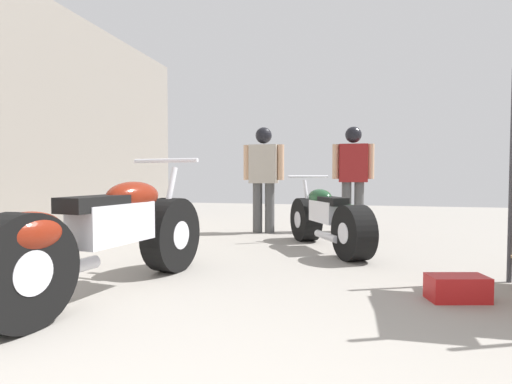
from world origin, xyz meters
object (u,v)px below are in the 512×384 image
object	(u,v)px
mechanic_in_blue	(264,170)
mechanic_with_helmet	(353,169)
motorcycle_black_naked	(328,220)
red_toolbox	(457,288)
motorcycle_maroon_cruiser	(109,237)

from	to	relation	value
mechanic_in_blue	mechanic_with_helmet	xyz separation A→B (m)	(1.35, 0.46, 0.02)
motorcycle_black_naked	red_toolbox	size ratio (longest dim) A/B	4.45
motorcycle_maroon_cruiser	mechanic_with_helmet	world-z (taller)	mechanic_with_helmet
motorcycle_black_naked	mechanic_with_helmet	size ratio (longest dim) A/B	1.09
motorcycle_maroon_cruiser	mechanic_with_helmet	xyz separation A→B (m)	(1.80, 3.93, 0.55)
mechanic_with_helmet	red_toolbox	world-z (taller)	mechanic_with_helmet
mechanic_in_blue	red_toolbox	size ratio (longest dim) A/B	4.03
red_toolbox	motorcycle_maroon_cruiser	bearing A→B (deg)	-170.01
red_toolbox	motorcycle_black_naked	bearing A→B (deg)	119.31
motorcycle_black_naked	red_toolbox	bearing A→B (deg)	-60.69
motorcycle_maroon_cruiser	mechanic_with_helmet	bearing A→B (deg)	65.39
mechanic_in_blue	motorcycle_maroon_cruiser	bearing A→B (deg)	-97.40
mechanic_with_helmet	red_toolbox	bearing A→B (deg)	-78.70
motorcycle_maroon_cruiser	mechanic_with_helmet	size ratio (longest dim) A/B	1.35
motorcycle_maroon_cruiser	red_toolbox	world-z (taller)	motorcycle_maroon_cruiser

